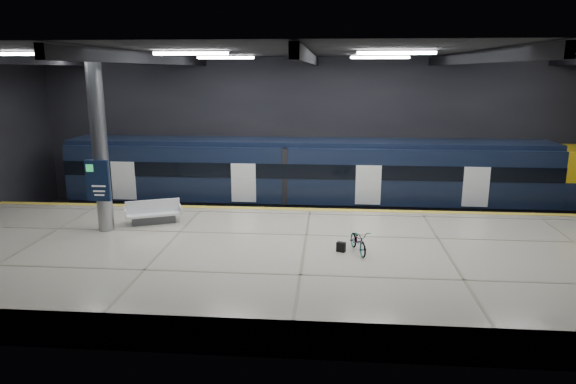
# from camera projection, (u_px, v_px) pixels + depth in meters

# --- Properties ---
(ground) EXTENTS (30.00, 30.00, 0.00)m
(ground) POSITION_uv_depth(u_px,v_px,m) (307.00, 253.00, 21.10)
(ground) COLOR black
(ground) RESTS_ON ground
(room_shell) EXTENTS (30.10, 16.10, 8.05)m
(room_shell) POSITION_uv_depth(u_px,v_px,m) (309.00, 113.00, 19.78)
(room_shell) COLOR black
(room_shell) RESTS_ON ground
(platform) EXTENTS (30.00, 11.00, 1.10)m
(platform) POSITION_uv_depth(u_px,v_px,m) (304.00, 262.00, 18.55)
(platform) COLOR beige
(platform) RESTS_ON ground
(safety_strip) EXTENTS (30.00, 0.40, 0.01)m
(safety_strip) POSITION_uv_depth(u_px,v_px,m) (310.00, 209.00, 23.51)
(safety_strip) COLOR yellow
(safety_strip) RESTS_ON platform
(rails) EXTENTS (30.00, 1.52, 0.16)m
(rails) POSITION_uv_depth(u_px,v_px,m) (312.00, 214.00, 26.41)
(rails) COLOR gray
(rails) RESTS_ON ground
(train) EXTENTS (29.40, 2.84, 3.79)m
(train) POSITION_uv_depth(u_px,v_px,m) (342.00, 177.00, 25.83)
(train) COLOR black
(train) RESTS_ON ground
(bench) EXTENTS (2.44, 1.74, 1.00)m
(bench) POSITION_uv_depth(u_px,v_px,m) (153.00, 215.00, 21.34)
(bench) COLOR #595B60
(bench) RESTS_ON platform
(bicycle) EXTENTS (0.96, 1.68, 0.83)m
(bicycle) POSITION_uv_depth(u_px,v_px,m) (358.00, 241.00, 17.89)
(bicycle) COLOR #99999E
(bicycle) RESTS_ON platform
(pannier_bag) EXTENTS (0.35, 0.29, 0.35)m
(pannier_bag) POSITION_uv_depth(u_px,v_px,m) (341.00, 247.00, 17.99)
(pannier_bag) COLOR black
(pannier_bag) RESTS_ON platform
(info_column) EXTENTS (0.90, 0.78, 6.90)m
(info_column) POSITION_uv_depth(u_px,v_px,m) (99.00, 146.00, 19.72)
(info_column) COLOR #9EA0A5
(info_column) RESTS_ON platform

